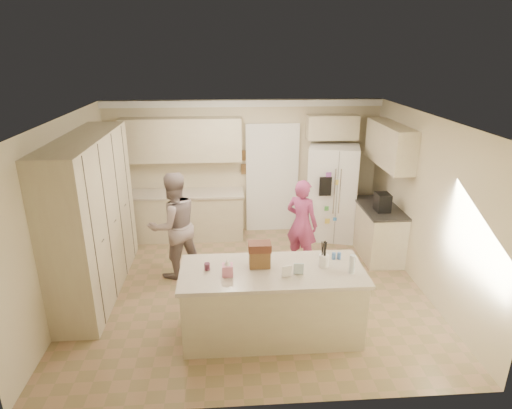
{
  "coord_description": "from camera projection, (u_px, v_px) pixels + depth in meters",
  "views": [
    {
      "loc": [
        -0.33,
        -5.74,
        3.5
      ],
      "look_at": [
        0.1,
        0.35,
        1.25
      ],
      "focal_mm": 30.0,
      "sensor_mm": 36.0,
      "label": 1
    }
  ],
  "objects": [
    {
      "name": "right_countertop",
      "position": [
        380.0,
        207.0,
        7.38
      ],
      "size": [
        0.63,
        1.24,
        0.04
      ],
      "primitive_type": "cube",
      "color": "#2D2B28",
      "rests_on": "right_base_cab"
    },
    {
      "name": "wall_right",
      "position": [
        427.0,
        205.0,
        6.32
      ],
      "size": [
        0.02,
        4.6,
        2.6
      ],
      "primitive_type": "cube",
      "color": "beige",
      "rests_on": "ground"
    },
    {
      "name": "utensil_crock",
      "position": [
        324.0,
        260.0,
        5.33
      ],
      "size": [
        0.13,
        0.13,
        0.15
      ],
      "primitive_type": "cylinder",
      "color": "white",
      "rests_on": "island_top"
    },
    {
      "name": "greeting_card_b",
      "position": [
        299.0,
        269.0,
        5.12
      ],
      "size": [
        0.12,
        0.05,
        0.16
      ],
      "primitive_type": "cube",
      "rotation": [
        0.15,
        0.0,
        -0.1
      ],
      "color": "silver",
      "rests_on": "island_top"
    },
    {
      "name": "doorway_casing",
      "position": [
        272.0,
        180.0,
        8.38
      ],
      "size": [
        1.02,
        0.03,
        2.22
      ],
      "primitive_type": "cube",
      "color": "white",
      "rests_on": "floor"
    },
    {
      "name": "tissue_box",
      "position": [
        228.0,
        270.0,
        5.11
      ],
      "size": [
        0.13,
        0.13,
        0.14
      ],
      "primitive_type": "cube",
      "color": "pink",
      "rests_on": "island_top"
    },
    {
      "name": "crown_back",
      "position": [
        243.0,
        103.0,
        7.84
      ],
      "size": [
        5.2,
        0.08,
        0.12
      ],
      "primitive_type": "cube",
      "color": "white",
      "rests_on": "wall_back"
    },
    {
      "name": "island_base",
      "position": [
        272.0,
        303.0,
        5.43
      ],
      "size": [
        2.2,
        0.9,
        0.88
      ],
      "primitive_type": "cube",
      "color": "beige",
      "rests_on": "floor"
    },
    {
      "name": "doorway_opening",
      "position": [
        272.0,
        180.0,
        8.41
      ],
      "size": [
        0.9,
        0.06,
        2.1
      ],
      "primitive_type": "cube",
      "color": "black",
      "rests_on": "floor"
    },
    {
      "name": "fridge_magnets",
      "position": [
        336.0,
        199.0,
        7.78
      ],
      "size": [
        0.76,
        0.02,
        1.44
      ],
      "primitive_type": null,
      "color": "tan",
      "rests_on": "refrigerator"
    },
    {
      "name": "jam_jar",
      "position": [
        207.0,
        267.0,
        5.24
      ],
      "size": [
        0.07,
        0.07,
        0.09
      ],
      "primitive_type": "cylinder",
      "color": "#59263F",
      "rests_on": "island_top"
    },
    {
      "name": "dollhouse_roof",
      "position": [
        260.0,
        247.0,
        5.26
      ],
      "size": [
        0.28,
        0.2,
        0.1
      ],
      "primitive_type": "cube",
      "color": "#592D1E",
      "rests_on": "dollhouse_body"
    },
    {
      "name": "dollhouse_body",
      "position": [
        260.0,
        258.0,
        5.31
      ],
      "size": [
        0.26,
        0.18,
        0.22
      ],
      "primitive_type": "cube",
      "color": "brown",
      "rests_on": "island_top"
    },
    {
      "name": "wall_frame_upper",
      "position": [
        245.0,
        155.0,
        8.19
      ],
      "size": [
        0.15,
        0.02,
        0.2
      ],
      "primitive_type": "cube",
      "color": "brown",
      "rests_on": "wall_back"
    },
    {
      "name": "shaker_pepper",
      "position": [
        339.0,
        256.0,
        5.51
      ],
      "size": [
        0.05,
        0.05,
        0.09
      ],
      "primitive_type": "cylinder",
      "color": "#406AAE",
      "rests_on": "island_top"
    },
    {
      "name": "greeting_card_a",
      "position": [
        287.0,
        271.0,
        5.06
      ],
      "size": [
        0.12,
        0.06,
        0.16
      ],
      "primitive_type": "cube",
      "rotation": [
        0.15,
        0.0,
        0.2
      ],
      "color": "white",
      "rests_on": "island_top"
    },
    {
      "name": "coffee_maker",
      "position": [
        383.0,
        202.0,
        7.13
      ],
      "size": [
        0.22,
        0.28,
        0.3
      ],
      "primitive_type": "cube",
      "color": "black",
      "rests_on": "right_countertop"
    },
    {
      "name": "fridge_handle_r",
      "position": [
        340.0,
        191.0,
        7.72
      ],
      "size": [
        0.02,
        0.02,
        0.85
      ],
      "primitive_type": "cylinder",
      "color": "silver",
      "rests_on": "refrigerator"
    },
    {
      "name": "water_bottle",
      "position": [
        352.0,
        264.0,
        5.15
      ],
      "size": [
        0.07,
        0.07,
        0.24
      ],
      "primitive_type": "cylinder",
      "color": "silver",
      "rests_on": "island_top"
    },
    {
      "name": "floor",
      "position": [
        251.0,
        289.0,
        6.6
      ],
      "size": [
        5.2,
        4.6,
        0.02
      ],
      "primitive_type": "cube",
      "color": "#967556",
      "rests_on": "ground"
    },
    {
      "name": "over_fridge_cab",
      "position": [
        332.0,
        127.0,
        7.97
      ],
      "size": [
        0.95,
        0.35,
        0.45
      ],
      "primitive_type": "cube",
      "color": "beige",
      "rests_on": "wall_back"
    },
    {
      "name": "back_base_cab",
      "position": [
        186.0,
        216.0,
        8.25
      ],
      "size": [
        2.2,
        0.6,
        0.88
      ],
      "primitive_type": "cube",
      "color": "beige",
      "rests_on": "floor"
    },
    {
      "name": "refrigerator",
      "position": [
        332.0,
        193.0,
        8.12
      ],
      "size": [
        1.05,
        0.9,
        1.8
      ],
      "primitive_type": "cube",
      "rotation": [
        0.0,
        0.0,
        -0.26
      ],
      "color": "white",
      "rests_on": "floor"
    },
    {
      "name": "back_countertop",
      "position": [
        184.0,
        194.0,
        8.08
      ],
      "size": [
        2.24,
        0.63,
        0.04
      ],
      "primitive_type": "cube",
      "color": "beige",
      "rests_on": "back_base_cab"
    },
    {
      "name": "shaker_salt",
      "position": [
        334.0,
        256.0,
        5.51
      ],
      "size": [
        0.05,
        0.05,
        0.09
      ],
      "primitive_type": "cylinder",
      "color": "#406AAE",
      "rests_on": "island_top"
    },
    {
      "name": "wall_left",
      "position": [
        65.0,
        214.0,
        5.98
      ],
      "size": [
        0.02,
        4.6,
        2.6
      ],
      "primitive_type": "cube",
      "color": "beige",
      "rests_on": "ground"
    },
    {
      "name": "teen_boy",
      "position": [
        174.0,
        225.0,
        6.73
      ],
      "size": [
        1.05,
        0.98,
        1.73
      ],
      "primitive_type": "imported",
      "rotation": [
        0.0,
        0.0,
        3.66
      ],
      "color": "#9A9492",
      "rests_on": "floor"
    },
    {
      "name": "back_upper_cab",
      "position": [
        182.0,
        140.0,
        7.86
      ],
      "size": [
        2.2,
        0.35,
        0.8
      ],
      "primitive_type": "cube",
      "color": "beige",
      "rests_on": "wall_back"
    },
    {
      "name": "fridge_dispenser",
      "position": [
        325.0,
        186.0,
        7.68
      ],
      "size": [
        0.22,
        0.03,
        0.35
      ],
      "primitive_type": "cube",
      "color": "black",
      "rests_on": "refrigerator"
    },
    {
      "name": "right_upper_cab",
      "position": [
        390.0,
        145.0,
        7.21
      ],
      "size": [
        0.35,
        1.5,
        0.7
      ],
      "primitive_type": "cube",
      "color": "beige",
      "rests_on": "wall_right"
    },
    {
      "name": "wall_frame_lower",
      "position": [
        245.0,
        169.0,
        8.28
      ],
      "size": [
        0.15,
        0.02,
        0.2
      ],
      "primitive_type": "cube",
      "color": "brown",
      "rests_on": "wall_back"
    },
    {
      "name": "pantry_bank",
      "position": [
        93.0,
        217.0,
        6.23
      ],
      "size": [
        0.6,
        2.6,
        2.35
      ],
      "primitive_type": "cube",
      "color": "beige",
      "rests_on": "floor"
    },
    {
      "name": "island_top",
      "position": [
        272.0,
        271.0,
        5.27
      ],
      "size": [
        2.28,
        0.96,
        0.05
      ],
      "primitive_type": "cube",
      "color": "beige",
      "rests_on": "island_base"
    },
    {
      "name": "teen_girl",
      "position": [
        302.0,
        224.0,
        7.07
      ],
      "size": [
        0.66,
        0.62,
        1.51
      ],
      "primitive_type": "imported",
      "rotation": [
        0.0,
        0.0,
        2.51
      ],
      "color": "#A94273",
      "rests_on": "floor"
    },
    {
      "name": "ceiling",
      "position": [
        250.0,
        118.0,
        5.7
      ],
      "size": [
        5.2,
        4.6,
        0.02
      ],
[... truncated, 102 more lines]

